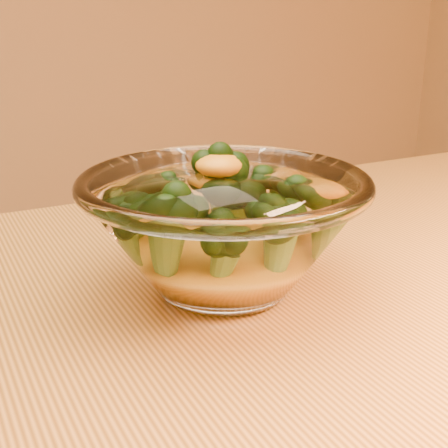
{
  "coord_description": "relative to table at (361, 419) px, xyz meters",
  "views": [
    {
      "loc": [
        -0.31,
        -0.34,
        0.98
      ],
      "look_at": [
        -0.08,
        0.09,
        0.81
      ],
      "focal_mm": 50.0,
      "sensor_mm": 36.0,
      "label": 1
    }
  ],
  "objects": [
    {
      "name": "table",
      "position": [
        0.0,
        0.0,
        0.0
      ],
      "size": [
        1.2,
        0.8,
        0.75
      ],
      "color": "#CA8D3C",
      "rests_on": "ground"
    },
    {
      "name": "glass_bowl",
      "position": [
        -0.08,
        0.09,
        0.15
      ],
      "size": [
        0.24,
        0.24,
        0.11
      ],
      "color": "white",
      "rests_on": "table"
    },
    {
      "name": "broccoli_heap",
      "position": [
        -0.08,
        0.1,
        0.17
      ],
      "size": [
        0.18,
        0.15,
        0.09
      ],
      "color": "black",
      "rests_on": "cheese_sauce"
    },
    {
      "name": "cheese_sauce",
      "position": [
        -0.08,
        0.09,
        0.13
      ],
      "size": [
        0.13,
        0.13,
        0.04
      ],
      "primitive_type": "ellipsoid",
      "color": "orange",
      "rests_on": "glass_bowl"
    }
  ]
}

